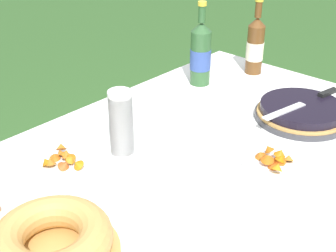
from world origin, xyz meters
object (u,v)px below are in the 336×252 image
object	(u,v)px
cider_bottle_amber	(255,45)
snack_plate_near	(64,162)
bundt_cake	(52,240)
snack_plate_left	(277,163)
cider_bottle_green	(201,54)
serving_knife	(308,101)
berry_tart	(301,112)
cup_stack	(121,124)

from	to	relation	value
cider_bottle_amber	snack_plate_near	distance (m)	1.00
bundt_cake	cider_bottle_amber	xyz separation A→B (m)	(1.23, 0.27, 0.08)
cider_bottle_amber	snack_plate_left	xyz separation A→B (m)	(-0.58, -0.46, -0.11)
cider_bottle_amber	cider_bottle_green	bearing A→B (deg)	158.44
serving_knife	snack_plate_near	distance (m)	0.86
serving_knife	snack_plate_left	world-z (taller)	serving_knife
snack_plate_near	bundt_cake	bearing A→B (deg)	-130.31
snack_plate_near	berry_tart	bearing A→B (deg)	-26.66
berry_tart	snack_plate_near	xyz separation A→B (m)	(-0.74, 0.37, -0.01)
berry_tart	cider_bottle_amber	distance (m)	0.46
berry_tart	cup_stack	distance (m)	0.65
bundt_cake	snack_plate_left	distance (m)	0.68
serving_knife	snack_plate_left	bearing A→B (deg)	25.33
snack_plate_near	cup_stack	bearing A→B (deg)	-27.26
snack_plate_left	cider_bottle_amber	bearing A→B (deg)	38.46
serving_knife	bundt_cake	xyz separation A→B (m)	(-1.01, 0.10, -0.02)
cup_stack	cider_bottle_amber	bearing A→B (deg)	5.22
cider_bottle_amber	snack_plate_left	bearing A→B (deg)	-141.54
serving_knife	cider_bottle_green	size ratio (longest dim) A/B	1.11
cider_bottle_green	snack_plate_near	world-z (taller)	cider_bottle_green
bundt_cake	cider_bottle_amber	distance (m)	1.27
serving_knife	snack_plate_near	size ratio (longest dim) A/B	1.75
serving_knife	snack_plate_left	size ratio (longest dim) A/B	1.79
berry_tart	bundt_cake	distance (m)	0.98
serving_knife	bundt_cake	bearing A→B (deg)	5.43
cup_stack	serving_knife	bearing A→B (deg)	-25.83
cider_bottle_amber	snack_plate_near	bearing A→B (deg)	179.67
berry_tart	cider_bottle_green	bearing A→B (deg)	88.64
serving_knife	cup_stack	size ratio (longest dim) A/B	1.73
bundt_cake	snack_plate_left	xyz separation A→B (m)	(0.65, -0.19, -0.03)
berry_tart	cup_stack	size ratio (longest dim) A/B	1.49
berry_tart	cider_bottle_amber	bearing A→B (deg)	54.86
berry_tart	cup_stack	bearing A→B (deg)	153.51
serving_knife	cider_bottle_amber	distance (m)	0.44
bundt_cake	cider_bottle_green	distance (m)	1.06
snack_plate_left	snack_plate_near	bearing A→B (deg)	131.80
cup_stack	snack_plate_left	xyz separation A→B (m)	(0.26, -0.38, -0.09)
cider_bottle_green	snack_plate_near	size ratio (longest dim) A/B	1.57
cider_bottle_green	cup_stack	bearing A→B (deg)	-163.61
cup_stack	snack_plate_left	size ratio (longest dim) A/B	1.03
berry_tart	cup_stack	world-z (taller)	cup_stack
snack_plate_near	snack_plate_left	xyz separation A→B (m)	(0.42, -0.47, 0.00)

